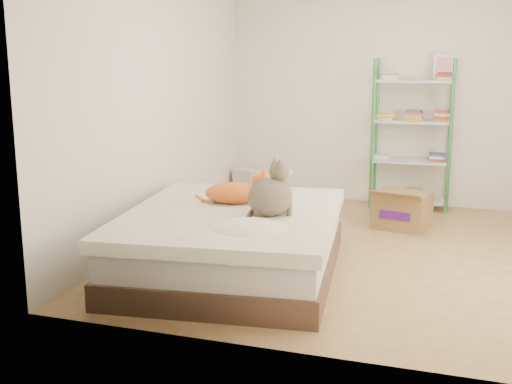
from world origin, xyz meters
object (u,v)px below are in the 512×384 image
at_px(grey_cat, 270,189).
at_px(cardboard_box, 402,210).
at_px(bed, 233,242).
at_px(orange_cat, 233,190).
at_px(white_bin, 248,183).
at_px(shelf_unit, 412,133).

bearing_deg(grey_cat, cardboard_box, -62.09).
height_order(bed, cardboard_box, bed).
xyz_separation_m(orange_cat, grey_cat, (0.42, -0.31, 0.10)).
height_order(orange_cat, white_bin, orange_cat).
xyz_separation_m(grey_cat, cardboard_box, (0.83, 1.90, -0.55)).
xyz_separation_m(cardboard_box, white_bin, (-1.96, 0.89, -0.00)).
relative_size(grey_cat, cardboard_box, 0.70).
relative_size(shelf_unit, white_bin, 4.41).
bearing_deg(cardboard_box, orange_cat, -114.15).
height_order(orange_cat, cardboard_box, orange_cat).
bearing_deg(bed, cardboard_box, 50.95).
height_order(bed, shelf_unit, shelf_unit).
relative_size(bed, cardboard_box, 3.64).
bearing_deg(cardboard_box, bed, -108.39).
distance_m(cardboard_box, white_bin, 2.16).
bearing_deg(orange_cat, grey_cat, -50.99).
bearing_deg(orange_cat, shelf_unit, 49.18).
xyz_separation_m(bed, white_bin, (-0.80, 2.73, -0.08)).
xyz_separation_m(bed, orange_cat, (-0.08, 0.25, 0.37)).
relative_size(shelf_unit, cardboard_box, 2.85).
bearing_deg(grey_cat, orange_cat, 15.06).
bearing_deg(orange_cat, bed, -86.03).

